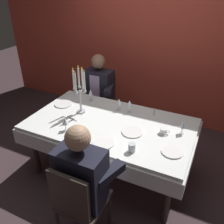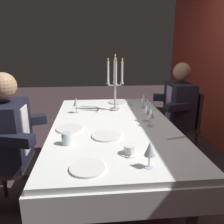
# 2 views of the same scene
# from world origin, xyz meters

# --- Properties ---
(ground_plane) EXTENTS (12.00, 12.00, 0.00)m
(ground_plane) POSITION_xyz_m (0.00, 0.00, 0.00)
(ground_plane) COLOR #3C2C30
(back_wall) EXTENTS (6.00, 0.12, 2.70)m
(back_wall) POSITION_xyz_m (0.00, 1.66, 1.35)
(back_wall) COLOR #C24333
(back_wall) RESTS_ON ground_plane
(dining_table) EXTENTS (1.94, 1.14, 0.74)m
(dining_table) POSITION_xyz_m (0.00, 0.00, 0.62)
(dining_table) COLOR white
(dining_table) RESTS_ON ground_plane
(candelabra) EXTENTS (0.19, 0.19, 0.61)m
(candelabra) POSITION_xyz_m (-0.44, 0.07, 1.03)
(candelabra) COLOR silver
(candelabra) RESTS_ON dining_table
(dinner_plate_0) EXTENTS (0.23, 0.23, 0.01)m
(dinner_plate_0) POSITION_xyz_m (0.11, -0.39, 0.75)
(dinner_plate_0) COLOR white
(dinner_plate_0) RESTS_ON dining_table
(dinner_plate_1) EXTENTS (0.21, 0.21, 0.01)m
(dinner_plate_1) POSITION_xyz_m (0.78, -0.23, 0.75)
(dinner_plate_1) COLOR white
(dinner_plate_1) RESTS_ON dining_table
(dinner_plate_2) EXTENTS (0.24, 0.24, 0.01)m
(dinner_plate_2) POSITION_xyz_m (-0.76, 0.14, 0.75)
(dinner_plate_2) COLOR white
(dinner_plate_2) RESTS_ON dining_table
(dinner_plate_3) EXTENTS (0.23, 0.23, 0.01)m
(dinner_plate_3) POSITION_xyz_m (0.31, -0.08, 0.75)
(dinner_plate_3) COLOR white
(dinner_plate_3) RESTS_ON dining_table
(wine_glass_0) EXTENTS (0.07, 0.07, 0.16)m
(wine_glass_0) POSITION_xyz_m (0.10, 0.32, 0.85)
(wine_glass_0) COLOR silver
(wine_glass_0) RESTS_ON dining_table
(wine_glass_1) EXTENTS (0.07, 0.07, 0.16)m
(wine_glass_1) POSITION_xyz_m (-0.38, -0.35, 0.85)
(wine_glass_1) COLOR silver
(wine_glass_1) RESTS_ON dining_table
(wine_glass_2) EXTENTS (0.07, 0.07, 0.16)m
(wine_glass_2) POSITION_xyz_m (-0.49, 0.40, 0.86)
(wine_glass_2) COLOR silver
(wine_glass_2) RESTS_ON dining_table
(wine_glass_3) EXTENTS (0.07, 0.07, 0.16)m
(wine_glass_3) POSITION_xyz_m (0.79, 0.14, 0.85)
(wine_glass_3) COLOR silver
(wine_glass_3) RESTS_ON dining_table
(wine_glass_4) EXTENTS (0.07, 0.07, 0.16)m
(wine_glass_4) POSITION_xyz_m (-0.04, 0.32, 0.85)
(wine_glass_4) COLOR silver
(wine_glass_4) RESTS_ON dining_table
(water_tumbler_0) EXTENTS (0.07, 0.07, 0.09)m
(water_tumbler_0) POSITION_xyz_m (0.42, -0.38, 0.79)
(water_tumbler_0) COLOR silver
(water_tumbler_0) RESTS_ON dining_table
(coffee_cup_0) EXTENTS (0.13, 0.12, 0.06)m
(coffee_cup_0) POSITION_xyz_m (0.61, 0.05, 0.77)
(coffee_cup_0) COLOR white
(coffee_cup_0) RESTS_ON dining_table
(fork_0) EXTENTS (0.17, 0.06, 0.01)m
(fork_0) POSITION_xyz_m (-0.45, -0.12, 0.74)
(fork_0) COLOR #B7B7BC
(fork_0) RESTS_ON dining_table
(fork_1) EXTENTS (0.17, 0.03, 0.01)m
(fork_1) POSITION_xyz_m (-0.66, 0.27, 0.74)
(fork_1) COLOR #B7B7BC
(fork_1) RESTS_ON dining_table
(spoon_2) EXTENTS (0.06, 0.17, 0.01)m
(spoon_2) POSITION_xyz_m (0.39, 0.47, 0.74)
(spoon_2) COLOR #B7B7BC
(spoon_2) RESTS_ON dining_table
(seated_diner_0) EXTENTS (0.63, 0.48, 1.24)m
(seated_diner_0) POSITION_xyz_m (-0.63, 0.89, 0.74)
(seated_diner_0) COLOR #312823
(seated_diner_0) RESTS_ON ground_plane
(seated_diner_1) EXTENTS (0.63, 0.48, 1.24)m
(seated_diner_1) POSITION_xyz_m (0.15, -0.89, 0.74)
(seated_diner_1) COLOR #312823
(seated_diner_1) RESTS_ON ground_plane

